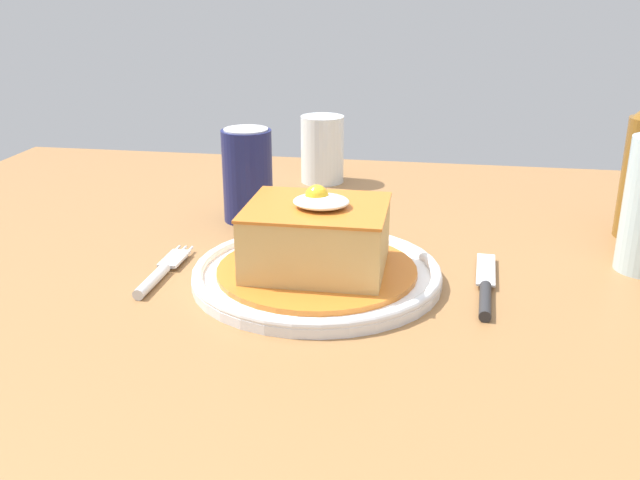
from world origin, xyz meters
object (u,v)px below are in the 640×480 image
drinking_glass (322,154)px  fork (160,273)px  main_plate (317,273)px  knife (485,291)px  soda_can (248,175)px

drinking_glass → fork: bearing=-104.8°
main_plate → knife: bearing=-3.2°
soda_can → drinking_glass: size_ratio=1.18×
soda_can → drinking_glass: soda_can is taller
fork → drinking_glass: size_ratio=1.34×
main_plate → drinking_glass: drinking_glass is taller
soda_can → drinking_glass: (0.07, 0.21, -0.02)m
main_plate → knife: main_plate is taller
knife → drinking_glass: 0.47m
fork → knife: size_ratio=0.85×
main_plate → fork: bearing=-172.8°
main_plate → drinking_glass: (-0.06, 0.40, 0.04)m
knife → soda_can: bearing=146.6°
knife → soda_can: size_ratio=1.34×
soda_can → drinking_glass: 0.22m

